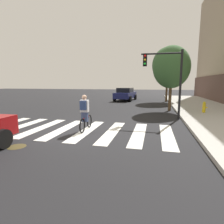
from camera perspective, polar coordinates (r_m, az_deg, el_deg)
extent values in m
plane|color=black|center=(9.01, -12.36, -5.41)|extent=(120.00, 120.00, 0.00)
cube|color=silver|center=(11.36, -31.37, -3.52)|extent=(0.55, 3.95, 0.01)
cube|color=silver|center=(10.55, -26.64, -4.03)|extent=(0.55, 3.95, 0.01)
cube|color=silver|center=(9.83, -21.17, -4.58)|extent=(0.55, 3.95, 0.01)
cube|color=silver|center=(9.21, -14.88, -5.15)|extent=(0.55, 3.95, 0.01)
cube|color=silver|center=(8.71, -7.78, -5.73)|extent=(0.55, 3.95, 0.01)
cube|color=silver|center=(8.37, 0.06, -6.27)|extent=(0.55, 3.95, 0.01)
cube|color=silver|center=(8.19, 8.42, -6.71)|extent=(0.55, 3.95, 0.01)
cube|color=silver|center=(8.19, 16.98, -7.01)|extent=(0.55, 3.95, 0.01)
cylinder|color=#473D1E|center=(7.31, -27.85, -9.62)|extent=(0.64, 0.64, 0.01)
cylinder|color=black|center=(7.23, -31.17, -7.30)|extent=(0.25, 0.68, 0.68)
cube|color=navy|center=(23.83, 4.26, 5.37)|extent=(2.41, 4.97, 0.73)
cube|color=black|center=(23.65, 4.18, 6.92)|extent=(1.95, 2.46, 0.57)
cylinder|color=black|center=(25.60, 2.96, 4.81)|extent=(0.32, 0.73, 0.71)
cylinder|color=black|center=(25.12, 7.37, 4.67)|extent=(0.32, 0.73, 0.71)
cylinder|color=black|center=(22.67, 0.79, 4.28)|extent=(0.32, 0.73, 0.71)
cylinder|color=black|center=(22.13, 5.74, 4.13)|extent=(0.32, 0.73, 0.71)
torus|color=black|center=(8.23, -9.34, -4.31)|extent=(0.09, 0.66, 0.66)
torus|color=black|center=(9.20, -7.14, -2.85)|extent=(0.09, 0.66, 0.66)
cylinder|color=red|center=(8.66, -8.22, -1.73)|extent=(0.09, 0.89, 0.05)
cylinder|color=red|center=(8.50, -8.57, -1.46)|extent=(0.04, 0.04, 0.45)
cube|color=#384772|center=(8.49, -8.58, -1.13)|extent=(0.29, 0.21, 0.56)
cube|color=silver|center=(8.43, -8.65, 1.88)|extent=(0.37, 0.26, 0.56)
sphere|color=tan|center=(8.39, -8.71, 4.60)|extent=(0.22, 0.22, 0.22)
cube|color=navy|center=(8.25, -9.06, 2.07)|extent=(0.29, 0.17, 0.40)
cylinder|color=black|center=(11.86, 20.72, 7.89)|extent=(0.14, 0.14, 4.20)
cylinder|color=black|center=(11.90, 15.25, 17.34)|extent=(2.40, 0.10, 0.10)
cube|color=black|center=(11.87, 10.36, 15.82)|extent=(0.24, 0.20, 0.76)
sphere|color=red|center=(11.79, 10.37, 17.05)|extent=(0.14, 0.14, 0.14)
sphere|color=gold|center=(11.76, 10.33, 15.89)|extent=(0.14, 0.14, 0.14)
sphere|color=green|center=(11.73, 10.30, 14.73)|extent=(0.14, 0.14, 0.14)
cylinder|color=gold|center=(14.52, 26.98, 1.15)|extent=(0.22, 0.22, 0.65)
sphere|color=gold|center=(14.48, 27.08, 2.58)|extent=(0.18, 0.18, 0.18)
cylinder|color=gold|center=(14.56, 27.60, 1.25)|extent=(0.12, 0.09, 0.09)
cylinder|color=#4C3823|center=(15.47, 17.79, 4.68)|extent=(0.24, 0.24, 2.33)
ellipsoid|color=#386033|center=(15.49, 18.21, 13.27)|extent=(2.89, 2.89, 3.33)
cylinder|color=#4C3823|center=(23.21, 16.82, 6.77)|extent=(0.24, 0.24, 2.94)
ellipsoid|color=#386033|center=(23.30, 17.16, 13.98)|extent=(3.65, 3.65, 4.20)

